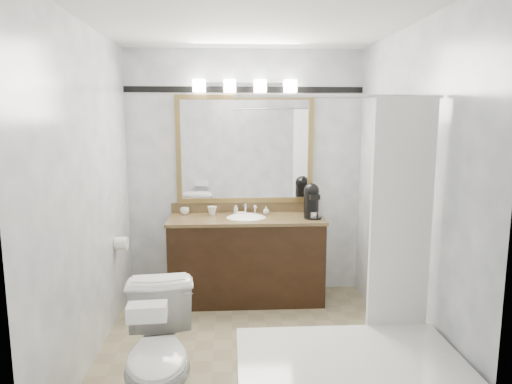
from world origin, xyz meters
TOP-DOWN VIEW (x-y plane):
  - room at (0.00, 0.00)m, footprint 2.42×2.62m
  - vanity at (0.00, 1.02)m, footprint 1.53×0.58m
  - mirror at (0.00, 1.28)m, footprint 1.40×0.04m
  - vanity_light_bar at (0.00, 1.23)m, footprint 1.02×0.14m
  - accent_stripe at (0.00, 1.29)m, footprint 2.40×0.01m
  - bathtub at (0.55, -0.90)m, footprint 1.30×0.75m
  - tp_roll at (-1.14, 0.66)m, footprint 0.11×0.12m
  - toilet at (-0.59, -0.79)m, footprint 0.52×0.81m
  - tissue_box at (-0.59, -1.12)m, footprint 0.21×0.13m
  - coffee_maker at (0.64, 0.98)m, footprint 0.18×0.22m
  - cup_left at (-0.62, 1.20)m, footprint 0.09×0.09m
  - cup_right at (-0.34, 1.16)m, footprint 0.11×0.11m
  - soap_bottle_a at (-0.10, 1.19)m, footprint 0.04×0.04m
  - soap_bottle_b at (0.21, 1.15)m, footprint 0.08×0.08m
  - soap_bar at (-0.04, 1.13)m, footprint 0.09×0.06m

SIDE VIEW (x-z plane):
  - bathtub at x=0.55m, z-range -0.70..1.26m
  - toilet at x=-0.59m, z-range 0.00..0.78m
  - vanity at x=0.00m, z-range -0.04..0.93m
  - tp_roll at x=-1.14m, z-range 0.64..0.76m
  - tissue_box at x=-0.59m, z-range 0.78..0.87m
  - soap_bar at x=-0.04m, z-range 0.85..0.88m
  - cup_left at x=-0.62m, z-range 0.85..0.92m
  - soap_bottle_b at x=0.21m, z-range 0.85..0.93m
  - cup_right at x=-0.34m, z-range 0.85..0.94m
  - soap_bottle_a at x=-0.10m, z-range 0.85..0.94m
  - coffee_maker at x=0.64m, z-range 0.85..1.19m
  - room at x=0.00m, z-range -0.01..2.51m
  - mirror at x=0.00m, z-range 0.95..2.05m
  - accent_stripe at x=0.00m, z-range 2.07..2.13m
  - vanity_light_bar at x=0.00m, z-range 2.07..2.19m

